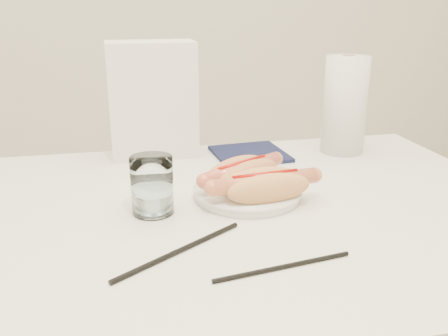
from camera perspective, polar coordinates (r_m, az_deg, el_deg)
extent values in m
cube|color=white|center=(0.89, -1.16, -5.89)|extent=(1.20, 0.80, 0.04)
cylinder|color=silver|center=(1.52, 17.04, -11.36)|extent=(0.04, 0.04, 0.71)
cylinder|color=white|center=(0.92, 2.77, -3.02)|extent=(0.26, 0.26, 0.02)
ellipsoid|color=tan|center=(0.92, 2.92, -0.79)|extent=(0.15, 0.11, 0.05)
ellipsoid|color=tan|center=(0.94, 1.40, -0.25)|extent=(0.15, 0.11, 0.05)
ellipsoid|color=tan|center=(0.94, 2.14, -1.22)|extent=(0.15, 0.12, 0.03)
cylinder|color=#D7644B|center=(0.93, 2.16, -0.13)|extent=(0.18, 0.12, 0.03)
cylinder|color=#990A05|center=(0.93, 2.17, 0.58)|extent=(0.11, 0.07, 0.01)
ellipsoid|color=#E29958|center=(0.85, 5.33, -2.42)|extent=(0.16, 0.06, 0.05)
ellipsoid|color=#E29958|center=(0.88, 4.37, -1.61)|extent=(0.16, 0.06, 0.05)
ellipsoid|color=#E29958|center=(0.87, 4.82, -2.77)|extent=(0.15, 0.08, 0.03)
cylinder|color=#CF6F49|center=(0.87, 4.85, -1.59)|extent=(0.20, 0.05, 0.03)
cylinder|color=#990A05|center=(0.86, 4.88, -0.81)|extent=(0.12, 0.03, 0.01)
cylinder|color=white|center=(0.85, -8.45, -2.02)|extent=(0.07, 0.07, 0.10)
cylinder|color=black|center=(0.73, -5.20, -9.62)|extent=(0.21, 0.14, 0.01)
cylinder|color=black|center=(0.70, 7.00, -11.45)|extent=(0.21, 0.04, 0.01)
cube|color=white|center=(1.17, -8.39, 7.94)|extent=(0.20, 0.11, 0.27)
cube|color=#101535|center=(1.18, 3.03, 1.68)|extent=(0.18, 0.18, 0.01)
cylinder|color=silver|center=(1.22, 14.03, 7.20)|extent=(0.13, 0.13, 0.23)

